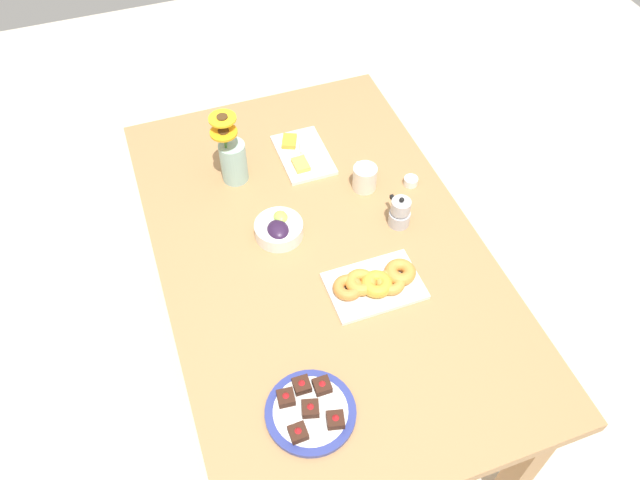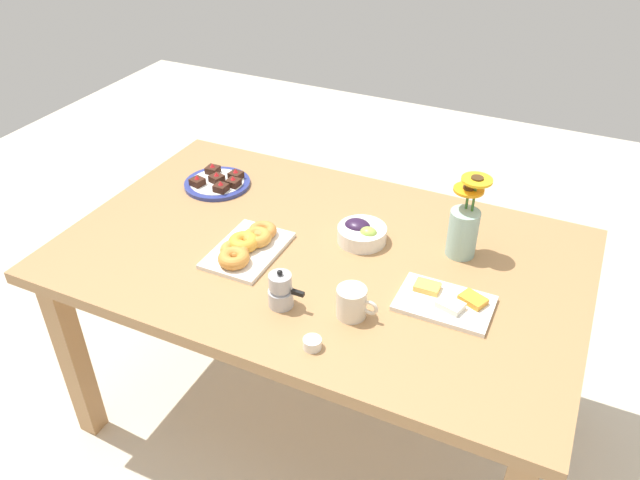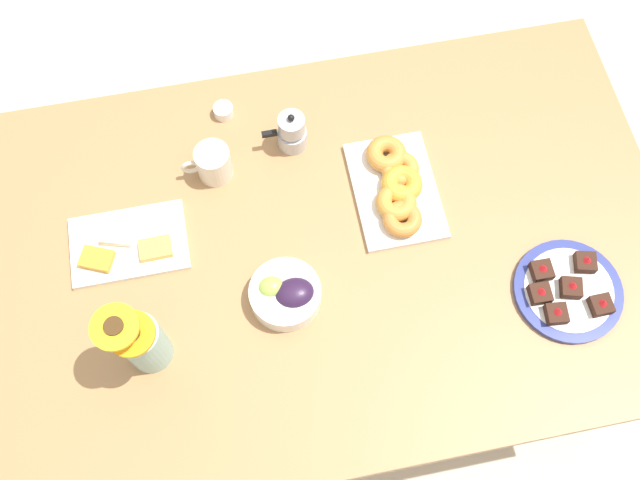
# 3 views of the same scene
# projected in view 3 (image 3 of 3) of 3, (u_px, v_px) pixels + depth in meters

# --- Properties ---
(ground_plane) EXTENTS (6.00, 6.00, 0.00)m
(ground_plane) POSITION_uv_depth(u_px,v_px,m) (320.00, 334.00, 2.29)
(ground_plane) COLOR beige
(dining_table) EXTENTS (1.60, 1.00, 0.74)m
(dining_table) POSITION_uv_depth(u_px,v_px,m) (320.00, 261.00, 1.68)
(dining_table) COLOR #A87A4C
(dining_table) RESTS_ON ground_plane
(coffee_mug) EXTENTS (0.12, 0.08, 0.09)m
(coffee_mug) POSITION_uv_depth(u_px,v_px,m) (213.00, 163.00, 1.64)
(coffee_mug) COLOR silver
(coffee_mug) RESTS_ON dining_table
(grape_bowl) EXTENTS (0.16, 0.16, 0.07)m
(grape_bowl) POSITION_uv_depth(u_px,v_px,m) (286.00, 294.00, 1.53)
(grape_bowl) COLOR white
(grape_bowl) RESTS_ON dining_table
(cheese_platter) EXTENTS (0.26, 0.17, 0.03)m
(cheese_platter) POSITION_uv_depth(u_px,v_px,m) (128.00, 244.00, 1.60)
(cheese_platter) COLOR white
(cheese_platter) RESTS_ON dining_table
(croissant_platter) EXTENTS (0.19, 0.28, 0.05)m
(croissant_platter) POSITION_uv_depth(u_px,v_px,m) (396.00, 186.00, 1.64)
(croissant_platter) COLOR white
(croissant_platter) RESTS_ON dining_table
(jam_cup_honey) EXTENTS (0.05, 0.05, 0.03)m
(jam_cup_honey) POSITION_uv_depth(u_px,v_px,m) (223.00, 111.00, 1.73)
(jam_cup_honey) COLOR white
(jam_cup_honey) RESTS_ON dining_table
(dessert_plate) EXTENTS (0.24, 0.24, 0.05)m
(dessert_plate) POSITION_uv_depth(u_px,v_px,m) (568.00, 290.00, 1.55)
(dessert_plate) COLOR navy
(dessert_plate) RESTS_ON dining_table
(flower_vase) EXTENTS (0.11, 0.11, 0.26)m
(flower_vase) POSITION_uv_depth(u_px,v_px,m) (142.00, 342.00, 1.42)
(flower_vase) COLOR #99C1B7
(flower_vase) RESTS_ON dining_table
(moka_pot) EXTENTS (0.11, 0.07, 0.12)m
(moka_pot) POSITION_uv_depth(u_px,v_px,m) (292.00, 132.00, 1.67)
(moka_pot) COLOR #B7B7BC
(moka_pot) RESTS_ON dining_table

